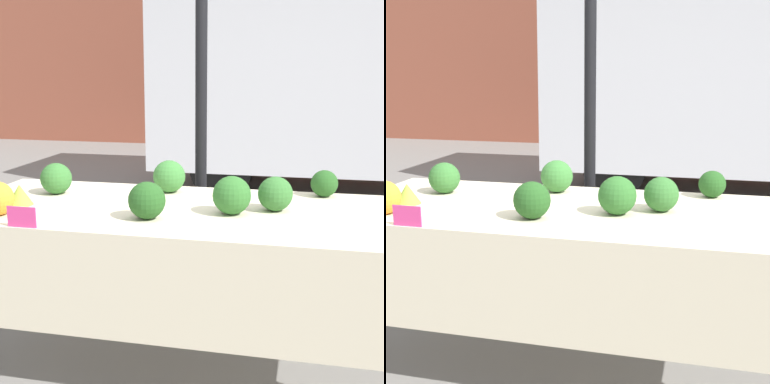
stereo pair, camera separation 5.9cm
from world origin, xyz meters
TOP-DOWN VIEW (x-y plane):
  - ground_plane at (0.00, 0.00)m, footprint 40.00×40.00m
  - building_facade at (0.00, 8.33)m, footprint 16.00×0.60m
  - tent_pole at (-0.10, 0.72)m, footprint 0.07×0.07m
  - parked_truck at (1.12, 4.34)m, footprint 5.21×1.95m
  - market_table at (0.00, -0.07)m, footprint 2.34×0.96m
  - romanesco_head at (-0.84, -0.12)m, footprint 0.13×0.13m
  - broccoli_head_0 at (-0.15, -0.23)m, footprint 0.17×0.17m
  - broccoli_head_1 at (0.20, -0.07)m, footprint 0.18×0.18m
  - broccoli_head_2 at (0.39, 0.04)m, footprint 0.16×0.16m
  - broccoli_head_3 at (0.62, 0.39)m, footprint 0.14×0.14m
  - broccoli_head_4 at (-0.78, 0.15)m, footprint 0.17×0.17m
  - broccoli_head_5 at (-0.20, 0.31)m, footprint 0.17×0.17m
  - price_sign at (-0.63, -0.47)m, footprint 0.13×0.01m

SIDE VIEW (x-z plane):
  - ground_plane at x=0.00m, z-range 0.00..0.00m
  - market_table at x=0.00m, z-range 0.32..1.12m
  - price_sign at x=-0.63m, z-range 0.80..0.89m
  - romanesco_head at x=-0.84m, z-range 0.80..0.90m
  - broccoli_head_3 at x=0.62m, z-range 0.80..0.94m
  - broccoli_head_2 at x=0.39m, z-range 0.80..0.97m
  - broccoli_head_4 at x=-0.78m, z-range 0.80..0.97m
  - broccoli_head_0 at x=-0.15m, z-range 0.80..0.97m
  - broccoli_head_5 at x=-0.20m, z-range 0.80..0.98m
  - broccoli_head_1 at x=0.20m, z-range 0.80..0.98m
  - tent_pole at x=-0.10m, z-range 0.00..2.68m
  - parked_truck at x=1.12m, z-range 0.07..2.77m
  - building_facade at x=0.00m, z-range 0.00..4.84m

